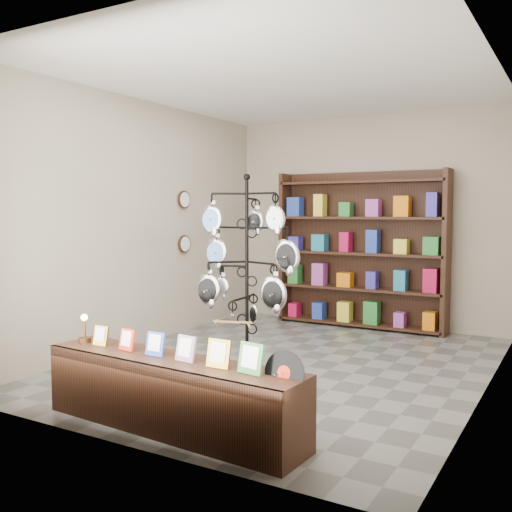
# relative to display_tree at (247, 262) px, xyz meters

# --- Properties ---
(ground) EXTENTS (5.00, 5.00, 0.00)m
(ground) POSITION_rel_display_tree_xyz_m (0.06, 0.73, -1.15)
(ground) COLOR slate
(ground) RESTS_ON ground
(room_envelope) EXTENTS (5.00, 5.00, 5.00)m
(room_envelope) POSITION_rel_display_tree_xyz_m (0.06, 0.73, 0.70)
(room_envelope) COLOR #AF9F8D
(room_envelope) RESTS_ON ground
(display_tree) EXTENTS (1.03, 0.99, 2.00)m
(display_tree) POSITION_rel_display_tree_xyz_m (0.00, 0.00, 0.00)
(display_tree) COLOR black
(display_tree) RESTS_ON ground
(front_shelf) EXTENTS (2.24, 0.59, 0.78)m
(front_shelf) POSITION_rel_display_tree_xyz_m (0.15, -1.37, -0.88)
(front_shelf) COLOR black
(front_shelf) RESTS_ON ground
(back_shelving) EXTENTS (2.42, 0.36, 2.20)m
(back_shelving) POSITION_rel_display_tree_xyz_m (0.06, 3.03, -0.13)
(back_shelving) COLOR black
(back_shelving) RESTS_ON ground
(wall_clocks) EXTENTS (0.03, 0.24, 0.84)m
(wall_clocks) POSITION_rel_display_tree_xyz_m (-1.91, 1.53, 0.35)
(wall_clocks) COLOR black
(wall_clocks) RESTS_ON ground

